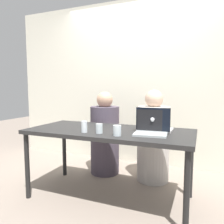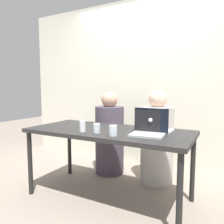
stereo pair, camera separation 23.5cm
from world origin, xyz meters
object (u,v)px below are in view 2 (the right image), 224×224
water_glass_right (113,131)px  water_glass_center (97,129)px  laptop_front_right (148,130)px  laptop_back_right (154,127)px  water_glass_left (83,127)px  person_on_left (110,137)px  person_on_right (157,142)px

water_glass_right → water_glass_center: bearing=170.1°
laptop_front_right → laptop_back_right: size_ratio=0.94×
water_glass_center → water_glass_left: (-0.15, -0.02, 0.01)m
water_glass_left → water_glass_right: 0.35m
water_glass_left → water_glass_right: size_ratio=1.17×
water_glass_center → water_glass_right: (0.20, -0.03, 0.00)m
laptop_front_right → water_glass_left: laptop_front_right is taller
laptop_front_right → water_glass_center: size_ratio=3.46×
laptop_front_right → water_glass_right: (-0.27, -0.19, -0.01)m
person_on_left → water_glass_right: 1.07m
laptop_back_right → water_glass_right: bearing=53.2°
person_on_left → water_glass_left: (0.17, -0.87, 0.29)m
person_on_left → laptop_front_right: size_ratio=3.55×
person_on_right → laptop_front_right: 0.76m
person_on_left → laptop_front_right: person_on_left is taller
laptop_back_right → water_glass_center: size_ratio=3.68×
laptop_back_right → water_glass_right: (-0.27, -0.35, -0.01)m
person_on_right → water_glass_right: bearing=87.0°
person_on_right → water_glass_right: 0.94m
person_on_right → water_glass_right: (-0.16, -0.88, 0.27)m
water_glass_right → water_glass_left: bearing=177.5°
person_on_left → water_glass_right: (0.52, -0.88, 0.28)m
person_on_right → water_glass_center: bearing=74.3°
person_on_right → water_glass_left: 1.05m
laptop_front_right → water_glass_left: 0.65m
water_glass_center → water_glass_left: bearing=-173.0°
person_on_left → laptop_back_right: 1.00m
water_glass_left → laptop_front_right: bearing=15.1°
laptop_back_right → laptop_front_right: bearing=91.5°
person_on_right → water_glass_center: size_ratio=12.55×
water_glass_left → water_glass_right: bearing=-2.5°
person_on_right → water_glass_left: person_on_right is taller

